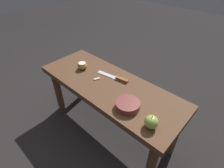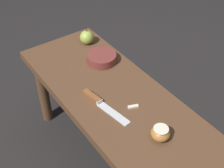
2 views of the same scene
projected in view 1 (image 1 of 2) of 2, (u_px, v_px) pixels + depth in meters
ground_plane at (109, 127)px, 1.47m from camera, size 8.00×8.00×0.00m
wooden_bench at (109, 92)px, 1.23m from camera, size 1.07×0.41×0.46m
knife at (117, 78)px, 1.23m from camera, size 0.25×0.07×0.02m
apple_whole at (151, 122)px, 0.88m from camera, size 0.07×0.07×0.08m
apple_cut at (82, 66)px, 1.32m from camera, size 0.07×0.07×0.05m
apple_slice_near_knife at (97, 79)px, 1.23m from camera, size 0.03×0.05×0.01m
bowl at (128, 105)px, 1.00m from camera, size 0.14×0.14×0.04m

